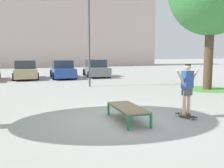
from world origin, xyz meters
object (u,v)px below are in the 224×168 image
car_blue (63,70)px  light_post (89,25)px  skate_box (128,108)px  car_grey (96,69)px  skateboard (186,115)px  skater (187,86)px  car_tan (25,70)px

car_blue → light_post: size_ratio=0.73×
skate_box → car_grey: 14.89m
skateboard → skater: bearing=101.3°
skate_box → car_tan: (-2.88, 14.65, 0.28)m
skateboard → car_tan: size_ratio=0.20×
skater → car_tan: bearing=108.1°
car_tan → light_post: light_post is taller
skater → car_grey: size_ratio=0.39×
car_tan → car_grey: bearing=-0.8°
skate_box → car_blue: car_blue is taller
skater → car_blue: size_ratio=0.40×
skateboard → light_post: 9.48m
skater → light_post: 9.13m
skateboard → car_grey: car_grey is taller
skate_box → light_post: light_post is taller
skateboard → car_blue: car_blue is taller
skateboard → car_grey: bearing=85.8°
car_blue → light_post: light_post is taller
car_blue → car_grey: 2.99m
skater → skate_box: bearing=172.4°
skate_box → car_blue: 14.27m
skate_box → light_post: size_ratio=0.33×
car_blue → light_post: bearing=-82.2°
car_tan → skater: bearing=-71.9°
skater → light_post: size_ratio=0.29×
skater → car_blue: bearing=97.4°
skateboard → car_tan: 15.70m
skater → light_post: (-1.08, 8.64, 2.75)m
car_tan → skateboard: bearing=-71.9°
skate_box → car_tan: car_tan is taller
skater → skateboard: bearing=-78.7°
skateboard → car_grey: (1.08, 14.84, 0.61)m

